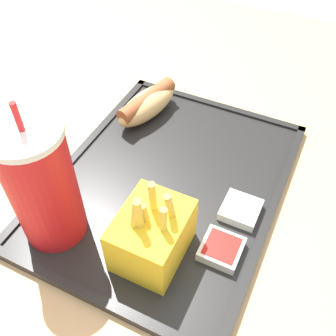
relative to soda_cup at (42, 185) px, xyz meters
The scene contains 8 objects.
ground_plane 0.86m from the soda_cup, 20.12° to the right, with size 8.00×8.00×0.00m, color #ADA393.
dining_table 0.50m from the soda_cup, 20.12° to the right, with size 1.20×0.87×0.74m.
food_tray 0.19m from the soda_cup, 35.92° to the right, with size 0.42×0.32×0.01m.
soda_cup is the anchor object (origin of this frame).
hot_dog_far 0.27m from the soda_cup, ahead, with size 0.14×0.08×0.05m.
fries_carton 0.15m from the soda_cup, 80.38° to the right, with size 0.10×0.08×0.12m.
sauce_cup_mayo 0.26m from the soda_cup, 58.93° to the right, with size 0.05×0.05×0.02m.
sauce_cup_ketchup 0.24m from the soda_cup, 74.31° to the right, with size 0.05×0.05×0.02m.
Camera 1 is at (-0.38, -0.20, 1.20)m, focal length 42.00 mm.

